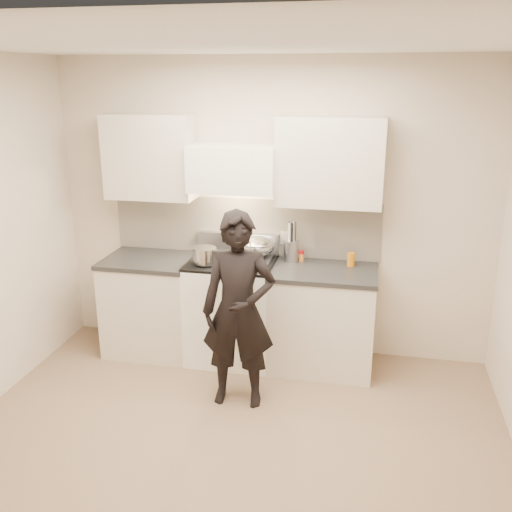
{
  "coord_description": "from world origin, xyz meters",
  "views": [
    {
      "loc": [
        0.9,
        -3.26,
        2.53
      ],
      "look_at": [
        0.0,
        1.05,
        1.13
      ],
      "focal_mm": 40.0,
      "sensor_mm": 36.0,
      "label": 1
    }
  ],
  "objects_px": {
    "counter_right": "(322,318)",
    "stove": "(232,309)",
    "utensil_crock": "(291,249)",
    "wok": "(257,246)",
    "person": "(239,311)"
  },
  "relations": [
    {
      "from": "stove",
      "to": "utensil_crock",
      "type": "height_order",
      "value": "utensil_crock"
    },
    {
      "from": "stove",
      "to": "counter_right",
      "type": "relative_size",
      "value": 1.04
    },
    {
      "from": "stove",
      "to": "wok",
      "type": "height_order",
      "value": "wok"
    },
    {
      "from": "counter_right",
      "to": "utensil_crock",
      "type": "bearing_deg",
      "value": 150.71
    },
    {
      "from": "wok",
      "to": "stove",
      "type": "bearing_deg",
      "value": -144.09
    },
    {
      "from": "stove",
      "to": "utensil_crock",
      "type": "bearing_deg",
      "value": 19.13
    },
    {
      "from": "counter_right",
      "to": "utensil_crock",
      "type": "height_order",
      "value": "utensil_crock"
    },
    {
      "from": "stove",
      "to": "utensil_crock",
      "type": "xyz_separation_m",
      "value": [
        0.51,
        0.18,
        0.56
      ]
    },
    {
      "from": "counter_right",
      "to": "wok",
      "type": "bearing_deg",
      "value": 167.09
    },
    {
      "from": "wok",
      "to": "utensil_crock",
      "type": "distance_m",
      "value": 0.32
    },
    {
      "from": "counter_right",
      "to": "person",
      "type": "relative_size",
      "value": 0.58
    },
    {
      "from": "counter_right",
      "to": "stove",
      "type": "bearing_deg",
      "value": -180.0
    },
    {
      "from": "person",
      "to": "counter_right",
      "type": "bearing_deg",
      "value": 46.51
    },
    {
      "from": "utensil_crock",
      "to": "person",
      "type": "relative_size",
      "value": 0.23
    },
    {
      "from": "wok",
      "to": "person",
      "type": "relative_size",
      "value": 0.27
    }
  ]
}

